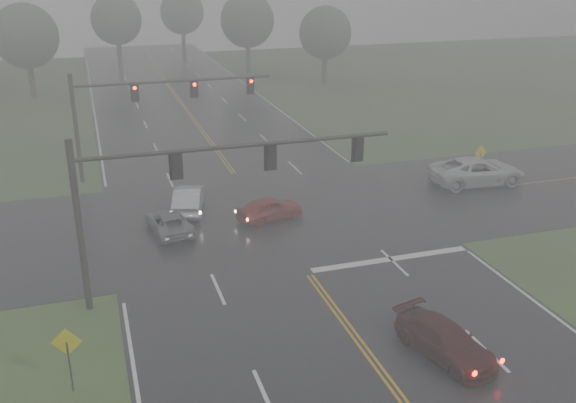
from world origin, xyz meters
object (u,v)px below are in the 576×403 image
object	(u,v)px
sedan_silver	(189,211)
pickup_white	(476,184)
sedan_red	(270,220)
car_grey	(170,232)
signal_gantry_near	(181,182)
sedan_maroon	(444,355)
signal_gantry_far	(138,103)

from	to	relation	value
sedan_silver	pickup_white	bearing A→B (deg)	-168.64
sedan_red	sedan_silver	world-z (taller)	sedan_silver
sedan_red	car_grey	world-z (taller)	sedan_red
sedan_red	signal_gantry_near	distance (m)	10.80
sedan_maroon	signal_gantry_near	world-z (taller)	signal_gantry_near
pickup_white	signal_gantry_far	xyz separation A→B (m)	(-21.12, 8.35, 5.18)
sedan_silver	car_grey	world-z (taller)	sedan_silver
sedan_maroon	signal_gantry_far	distance (m)	27.17
pickup_white	sedan_red	bearing A→B (deg)	99.77
signal_gantry_near	signal_gantry_far	distance (m)	17.32
pickup_white	signal_gantry_near	distance (m)	23.39
signal_gantry_near	signal_gantry_far	size ratio (longest dim) A/B	1.05
sedan_red	signal_gantry_far	bearing A→B (deg)	17.00
sedan_maroon	pickup_white	xyz separation A→B (m)	(12.31, 16.82, 0.00)
sedan_silver	pickup_white	xyz separation A→B (m)	(19.22, -1.00, 0.00)
signal_gantry_far	car_grey	bearing A→B (deg)	-88.13
sedan_red	sedan_silver	distance (m)	5.08
sedan_red	signal_gantry_far	distance (m)	12.93
signal_gantry_far	signal_gantry_near	bearing A→B (deg)	-89.32
signal_gantry_far	sedan_maroon	bearing A→B (deg)	-70.70
sedan_silver	signal_gantry_far	world-z (taller)	signal_gantry_far
car_grey	signal_gantry_near	size ratio (longest dim) A/B	0.30
sedan_maroon	signal_gantry_near	size ratio (longest dim) A/B	0.32
sedan_red	pickup_white	size ratio (longest dim) A/B	0.61
signal_gantry_near	pickup_white	bearing A→B (deg)	23.21
sedan_red	pickup_white	bearing A→B (deg)	-97.61
sedan_red	sedan_silver	bearing A→B (deg)	42.58
car_grey	signal_gantry_far	distance (m)	11.45
car_grey	signal_gantry_near	distance (m)	8.93
sedan_maroon	car_grey	size ratio (longest dim) A/B	1.06
sedan_maroon	signal_gantry_far	bearing A→B (deg)	94.88
signal_gantry_far	sedan_red	bearing A→B (deg)	-58.64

